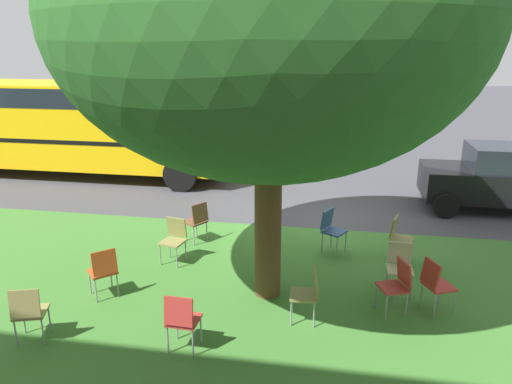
# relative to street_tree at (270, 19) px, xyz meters

# --- Properties ---
(ground) EXTENTS (80.00, 80.00, 0.00)m
(ground) POSITION_rel_street_tree_xyz_m (-0.59, -3.31, -4.41)
(ground) COLOR #424247
(grass_verge) EXTENTS (48.00, 6.00, 0.01)m
(grass_verge) POSITION_rel_street_tree_xyz_m (-0.59, -0.11, -4.41)
(grass_verge) COLOR #3D752D
(grass_verge) RESTS_ON ground
(street_tree) EXTENTS (6.28, 6.28, 6.74)m
(street_tree) POSITION_rel_street_tree_xyz_m (0.00, 0.00, 0.00)
(street_tree) COLOR brown
(street_tree) RESTS_ON ground
(chair_0) EXTENTS (0.56, 0.55, 0.88)m
(chair_0) POSITION_rel_street_tree_xyz_m (-2.67, 0.12, -3.89)
(chair_0) COLOR #B7332D
(chair_0) RESTS_ON ground
(chair_1) EXTENTS (0.58, 0.57, 0.88)m
(chair_1) POSITION_rel_street_tree_xyz_m (1.80, -1.91, -3.89)
(chair_1) COLOR brown
(chair_1) RESTS_ON ground
(chair_2) EXTENTS (0.55, 0.54, 0.88)m
(chair_2) POSITION_rel_street_tree_xyz_m (-2.07, 0.24, -3.89)
(chair_2) COLOR #B7332D
(chair_2) RESTS_ON ground
(chair_3) EXTENTS (0.44, 0.43, 0.88)m
(chair_3) POSITION_rel_street_tree_xyz_m (-0.73, 0.73, -3.89)
(chair_3) COLOR olive
(chair_3) RESTS_ON ground
(chair_4) EXTENTS (0.52, 0.53, 0.88)m
(chair_4) POSITION_rel_street_tree_xyz_m (3.08, 1.96, -3.89)
(chair_4) COLOR olive
(chair_4) RESTS_ON ground
(chair_5) EXTENTS (0.42, 0.43, 0.88)m
(chair_5) POSITION_rel_street_tree_xyz_m (-2.19, -0.45, -3.89)
(chair_5) COLOR beige
(chair_5) RESTS_ON ground
(chair_6) EXTENTS (0.57, 0.56, 0.88)m
(chair_6) POSITION_rel_street_tree_xyz_m (-1.01, -1.93, -3.89)
(chair_6) COLOR #335184
(chair_6) RESTS_ON ground
(chair_7) EXTENTS (0.49, 0.49, 0.88)m
(chair_7) POSITION_rel_street_tree_xyz_m (1.95, -0.90, -3.89)
(chair_7) COLOR olive
(chair_7) RESTS_ON ground
(chair_8) EXTENTS (0.59, 0.59, 0.88)m
(chair_8) POSITION_rel_street_tree_xyz_m (2.65, 0.60, -3.89)
(chair_8) COLOR #C64C1E
(chair_8) RESTS_ON ground
(chair_9) EXTENTS (0.52, 0.52, 0.88)m
(chair_9) POSITION_rel_street_tree_xyz_m (-2.30, -1.74, -3.89)
(chair_9) COLOR olive
(chair_9) RESTS_ON ground
(chair_10) EXTENTS (0.44, 0.44, 0.88)m
(chair_10) POSITION_rel_street_tree_xyz_m (0.91, 1.78, -3.89)
(chair_10) COLOR #B7332D
(chair_10) RESTS_ON ground
(parked_car) EXTENTS (3.70, 1.92, 1.65)m
(parked_car) POSITION_rel_street_tree_xyz_m (-5.13, -5.24, -3.57)
(parked_car) COLOR black
(parked_car) RESTS_ON ground
(school_bus) EXTENTS (10.40, 2.80, 2.88)m
(school_bus) POSITION_rel_street_tree_xyz_m (7.33, -6.62, -2.65)
(school_bus) COLOR yellow
(school_bus) RESTS_ON ground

